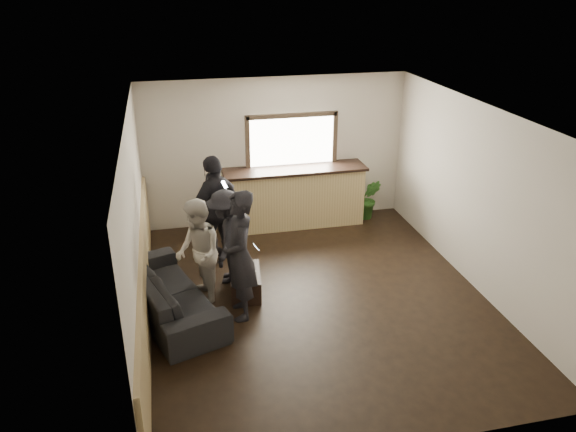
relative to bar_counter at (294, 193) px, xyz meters
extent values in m
cube|color=black|center=(-0.30, -2.70, -0.64)|extent=(5.00, 6.00, 0.01)
cube|color=silver|center=(-0.30, -2.70, 2.16)|extent=(5.00, 6.00, 0.01)
cube|color=beige|center=(-0.30, 0.30, 0.76)|extent=(5.00, 0.01, 2.80)
cube|color=beige|center=(-0.30, -5.70, 0.76)|extent=(5.00, 0.01, 2.80)
cube|color=beige|center=(-2.80, -2.70, 0.76)|extent=(0.01, 6.00, 2.80)
cube|color=beige|center=(2.20, -2.70, 0.76)|extent=(0.01, 6.00, 2.80)
cube|color=tan|center=(-2.77, -2.70, -0.09)|extent=(0.06, 5.90, 1.10)
cube|color=tan|center=(0.00, -0.02, -0.09)|extent=(2.60, 0.60, 1.10)
cube|color=black|center=(0.00, -0.02, 0.48)|extent=(2.70, 0.68, 0.05)
cube|color=white|center=(0.00, 0.26, 0.96)|extent=(1.60, 0.06, 0.90)
cube|color=#3F3326|center=(0.00, 0.23, 1.45)|extent=(1.72, 0.08, 0.08)
cube|color=#3F3326|center=(-0.84, 0.23, 0.96)|extent=(0.08, 0.08, 1.06)
cube|color=#3F3326|center=(0.84, 0.23, 0.96)|extent=(0.08, 0.08, 1.06)
imported|color=black|center=(-2.45, -2.63, -0.30)|extent=(1.58, 2.47, 0.67)
cube|color=black|center=(-1.31, -2.31, -0.46)|extent=(0.54, 0.85, 0.35)
imported|color=silver|center=(-1.43, -2.12, -0.24)|extent=(0.12, 0.12, 0.09)
imported|color=silver|center=(-1.23, -2.47, -0.24)|extent=(0.12, 0.12, 0.10)
imported|color=#2D6623|center=(1.49, -0.05, -0.23)|extent=(0.53, 0.47, 0.83)
imported|color=black|center=(-1.46, -2.89, 0.30)|extent=(0.46, 0.69, 1.89)
cube|color=black|center=(-1.24, -2.90, 0.43)|extent=(0.09, 0.07, 0.12)
cube|color=silver|center=(-1.24, -2.90, 0.44)|extent=(0.08, 0.07, 0.11)
imported|color=#BAB2A8|center=(-2.00, -2.41, 0.16)|extent=(0.72, 0.87, 1.61)
cube|color=black|center=(-1.78, -2.38, 0.36)|extent=(0.10, 0.09, 0.12)
cube|color=silver|center=(-1.78, -2.38, 0.36)|extent=(0.09, 0.07, 0.11)
imported|color=black|center=(-1.53, -1.86, 0.12)|extent=(0.78, 1.08, 1.52)
cube|color=black|center=(-1.32, -1.91, 0.47)|extent=(0.11, 0.09, 0.12)
cube|color=silver|center=(-1.32, -1.92, 0.47)|extent=(0.09, 0.08, 0.11)
imported|color=black|center=(-1.60, -1.13, 0.28)|extent=(1.12, 1.04, 1.85)
cube|color=black|center=(-1.46, -1.29, 0.77)|extent=(0.11, 0.12, 0.12)
cube|color=silver|center=(-1.46, -1.30, 0.77)|extent=(0.10, 0.10, 0.11)
camera|label=1|loc=(-2.32, -9.70, 3.90)|focal=35.00mm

